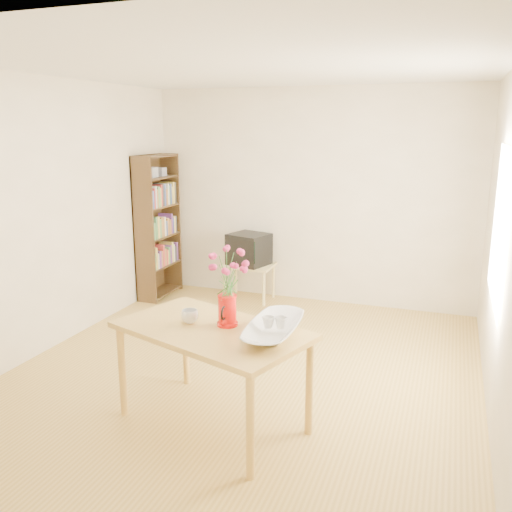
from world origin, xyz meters
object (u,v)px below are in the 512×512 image
at_px(table, 212,339).
at_px(bowl, 274,302).
at_px(pitcher, 227,312).
at_px(television, 249,249).
at_px(mug, 190,316).

height_order(table, bowl, bowl).
relative_size(pitcher, television, 0.42).
bearing_deg(pitcher, bowl, -10.87).
xyz_separation_m(pitcher, television, (-0.88, 2.77, -0.20)).
height_order(table, pitcher, pitcher).
xyz_separation_m(table, mug, (-0.19, 0.04, 0.13)).
height_order(pitcher, television, pitcher).
xyz_separation_m(table, television, (-0.79, 2.86, -0.01)).
distance_m(table, bowl, 0.55).
bearing_deg(bowl, pitcher, 173.50).
xyz_separation_m(mug, television, (-0.60, 2.82, -0.14)).
bearing_deg(mug, television, -85.00).
bearing_deg(bowl, table, -174.28).
bearing_deg(pitcher, table, -139.07).
bearing_deg(pitcher, mug, -175.24).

